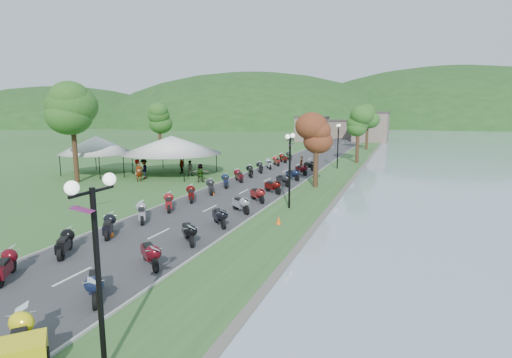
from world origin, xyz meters
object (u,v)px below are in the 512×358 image
(yellow_trike, at_px, (20,342))
(pedestrian_b, at_px, (190,176))
(pedestrian_a, at_px, (140,182))
(pedestrian_c, at_px, (144,179))
(streetlamp_near, at_px, (99,280))
(vendor_tent_main, at_px, (172,155))

(yellow_trike, height_order, pedestrian_b, yellow_trike)
(pedestrian_a, bearing_deg, pedestrian_c, 63.32)
(streetlamp_near, distance_m, pedestrian_a, 28.52)
(vendor_tent_main, bearing_deg, yellow_trike, -64.89)
(yellow_trike, height_order, pedestrian_a, yellow_trike)
(vendor_tent_main, height_order, pedestrian_b, vendor_tent_main)
(pedestrian_c, bearing_deg, streetlamp_near, 11.69)
(yellow_trike, height_order, vendor_tent_main, vendor_tent_main)
(vendor_tent_main, bearing_deg, pedestrian_b, -1.98)
(pedestrian_a, bearing_deg, vendor_tent_main, 36.42)
(yellow_trike, height_order, pedestrian_c, yellow_trike)
(streetlamp_near, bearing_deg, pedestrian_a, 124.95)
(vendor_tent_main, xyz_separation_m, pedestrian_a, (-0.54, -4.82, -2.00))
(pedestrian_a, distance_m, pedestrian_c, 1.65)
(vendor_tent_main, relative_size, pedestrian_c, 3.53)
(streetlamp_near, bearing_deg, pedestrian_c, 124.17)
(streetlamp_near, bearing_deg, yellow_trike, -169.99)
(pedestrian_a, bearing_deg, streetlamp_near, -102.24)
(pedestrian_c, bearing_deg, vendor_tent_main, 138.70)
(vendor_tent_main, relative_size, pedestrian_a, 3.75)
(yellow_trike, distance_m, streetlamp_near, 3.08)
(pedestrian_a, bearing_deg, yellow_trike, -106.79)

